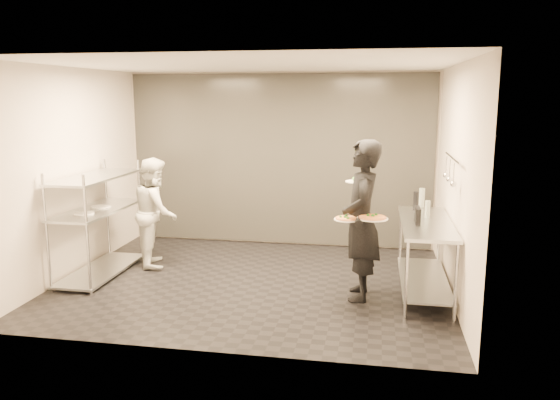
% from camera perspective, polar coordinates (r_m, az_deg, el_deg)
% --- Properties ---
extents(room_shell, '(5.00, 4.00, 2.80)m').
position_cam_1_polar(room_shell, '(8.08, -1.10, 3.58)').
color(room_shell, black).
rests_on(room_shell, ground).
extents(pass_rack, '(0.60, 1.60, 1.50)m').
position_cam_1_polar(pass_rack, '(7.82, -18.50, -1.94)').
color(pass_rack, '#B9BBC1').
rests_on(pass_rack, ground).
extents(prep_counter, '(0.60, 1.80, 0.92)m').
position_cam_1_polar(prep_counter, '(6.95, 14.94, -4.52)').
color(prep_counter, '#B9BBC1').
rests_on(prep_counter, ground).
extents(utensil_rail, '(0.07, 1.20, 0.31)m').
position_cam_1_polar(utensil_rail, '(6.79, 17.40, 2.95)').
color(utensil_rail, '#B9BBC1').
rests_on(utensil_rail, room_shell).
extents(waiter, '(0.50, 0.73, 1.92)m').
position_cam_1_polar(waiter, '(6.56, 8.49, -2.13)').
color(waiter, black).
rests_on(waiter, ground).
extents(chef, '(0.82, 0.92, 1.56)m').
position_cam_1_polar(chef, '(8.04, -12.85, -1.20)').
color(chef, silver).
rests_on(chef, ground).
extents(pizza_plate_near, '(0.29, 0.29, 0.05)m').
position_cam_1_polar(pizza_plate_near, '(6.40, 6.97, -1.95)').
color(pizza_plate_near, white).
rests_on(pizza_plate_near, waiter).
extents(pizza_plate_far, '(0.36, 0.36, 0.05)m').
position_cam_1_polar(pizza_plate_far, '(6.35, 9.65, -1.82)').
color(pizza_plate_far, white).
rests_on(pizza_plate_far, waiter).
extents(salad_plate, '(0.31, 0.31, 0.07)m').
position_cam_1_polar(salad_plate, '(6.77, 8.15, 2.05)').
color(salad_plate, white).
rests_on(salad_plate, waiter).
extents(pos_monitor, '(0.06, 0.27, 0.20)m').
position_cam_1_polar(pos_monitor, '(6.70, 14.18, -1.58)').
color(pos_monitor, black).
rests_on(pos_monitor, prep_counter).
extents(bottle_green, '(0.08, 0.08, 0.27)m').
position_cam_1_polar(bottle_green, '(7.63, 14.60, 0.18)').
color(bottle_green, gray).
rests_on(bottle_green, prep_counter).
extents(bottle_clear, '(0.06, 0.06, 0.21)m').
position_cam_1_polar(bottle_clear, '(7.09, 15.16, -0.90)').
color(bottle_clear, gray).
rests_on(bottle_clear, prep_counter).
extents(bottle_dark, '(0.07, 0.07, 0.25)m').
position_cam_1_polar(bottle_dark, '(7.47, 14.01, -0.10)').
color(bottle_dark, black).
rests_on(bottle_dark, prep_counter).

